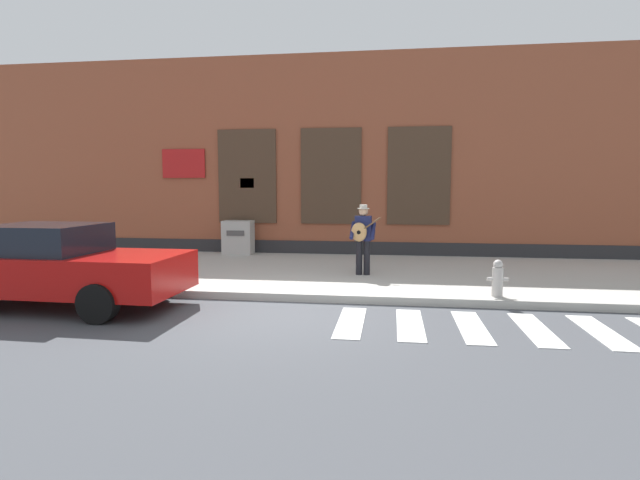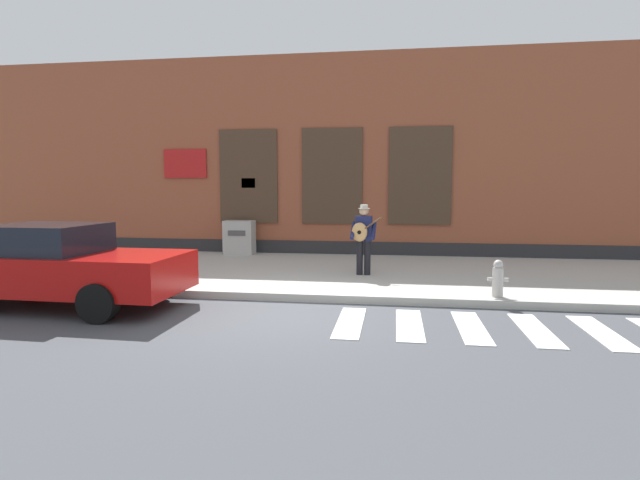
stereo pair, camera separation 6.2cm
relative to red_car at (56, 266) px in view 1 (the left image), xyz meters
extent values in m
plane|color=#424449|center=(4.22, 0.20, -0.77)|extent=(160.00, 160.00, 0.00)
cube|color=#ADAAA3|center=(4.22, 3.97, -0.69)|extent=(28.00, 5.90, 0.15)
cube|color=brown|center=(4.22, 8.92, 2.33)|extent=(28.00, 4.00, 6.19)
cube|color=#28282B|center=(4.22, 6.90, -0.50)|extent=(28.00, 0.04, 0.55)
cube|color=#473323|center=(1.60, 6.89, 1.76)|extent=(1.84, 0.06, 2.88)
cube|color=black|center=(1.60, 6.88, 1.76)|extent=(1.72, 0.03, 2.76)
cube|color=#473323|center=(4.22, 6.89, 1.76)|extent=(1.84, 0.06, 2.88)
cube|color=black|center=(4.22, 6.88, 1.76)|extent=(1.72, 0.03, 2.76)
cube|color=#473323|center=(6.84, 6.89, 1.76)|extent=(1.84, 0.06, 2.88)
cube|color=black|center=(6.84, 6.88, 1.76)|extent=(1.72, 0.03, 2.76)
cube|color=red|center=(-0.46, 6.88, 2.18)|extent=(1.40, 0.04, 0.90)
cube|color=yellow|center=(1.60, 6.87, 1.56)|extent=(0.44, 0.02, 0.30)
cube|color=silver|center=(5.42, -0.28, -0.76)|extent=(0.42, 1.90, 0.01)
cube|color=silver|center=(6.38, -0.28, -0.76)|extent=(0.42, 1.90, 0.01)
cube|color=silver|center=(7.34, -0.28, -0.76)|extent=(0.42, 1.90, 0.01)
cube|color=silver|center=(8.29, -0.28, -0.76)|extent=(0.42, 1.90, 0.01)
cube|color=silver|center=(9.25, -0.28, -0.76)|extent=(0.42, 1.90, 0.01)
cube|color=#B20F0C|center=(0.05, 0.00, -0.10)|extent=(4.64, 1.93, 0.68)
cube|color=black|center=(-0.20, 0.00, 0.50)|extent=(1.87, 1.62, 0.52)
cube|color=silver|center=(2.32, 0.52, -0.03)|extent=(0.06, 0.24, 0.12)
cube|color=silver|center=(2.30, -0.62, -0.03)|extent=(0.06, 0.24, 0.12)
cylinder|color=black|center=(1.40, 0.85, -0.44)|extent=(0.66, 0.25, 0.66)
cylinder|color=black|center=(1.37, -0.90, -0.44)|extent=(0.66, 0.25, 0.66)
cylinder|color=black|center=(-1.26, 0.90, -0.44)|extent=(0.66, 0.25, 0.66)
cylinder|color=black|center=(5.50, 3.38, -0.21)|extent=(0.15, 0.15, 0.80)
cylinder|color=black|center=(5.32, 3.37, -0.21)|extent=(0.15, 0.15, 0.80)
cube|color=#191E47|center=(5.41, 3.39, 0.48)|extent=(0.39, 0.23, 0.58)
sphere|color=tan|center=(5.41, 3.39, 0.88)|extent=(0.22, 0.22, 0.22)
cylinder|color=beige|center=(5.41, 3.39, 0.94)|extent=(0.27, 0.28, 0.02)
cylinder|color=beige|center=(5.41, 3.39, 0.99)|extent=(0.18, 0.18, 0.09)
cylinder|color=#191E47|center=(5.65, 3.28, 0.44)|extent=(0.11, 0.51, 0.39)
cylinder|color=#191E47|center=(5.17, 3.29, 0.44)|extent=(0.11, 0.51, 0.39)
ellipsoid|color=tan|center=(5.32, 3.21, 0.40)|extent=(0.36, 0.13, 0.44)
cylinder|color=black|center=(5.32, 3.15, 0.40)|extent=(0.09, 0.01, 0.09)
cylinder|color=brown|center=(5.58, 3.18, 0.58)|extent=(0.47, 0.05, 0.34)
cube|color=#ADADA8|center=(1.41, 6.47, -0.10)|extent=(0.91, 0.52, 1.03)
cube|color=#4C4C4C|center=(1.41, 6.20, 0.05)|extent=(0.54, 0.02, 0.16)
cylinder|color=#B2ADA8|center=(8.05, 1.37, -0.34)|extent=(0.20, 0.20, 0.55)
sphere|color=#B2ADA8|center=(8.05, 1.37, -0.01)|extent=(0.18, 0.18, 0.18)
cylinder|color=#B2ADA8|center=(7.91, 1.37, -0.29)|extent=(0.10, 0.07, 0.07)
cylinder|color=#B2ADA8|center=(8.19, 1.37, -0.29)|extent=(0.10, 0.07, 0.07)
camera|label=1|loc=(6.06, -8.22, 1.43)|focal=28.00mm
camera|label=2|loc=(6.12, -8.21, 1.43)|focal=28.00mm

